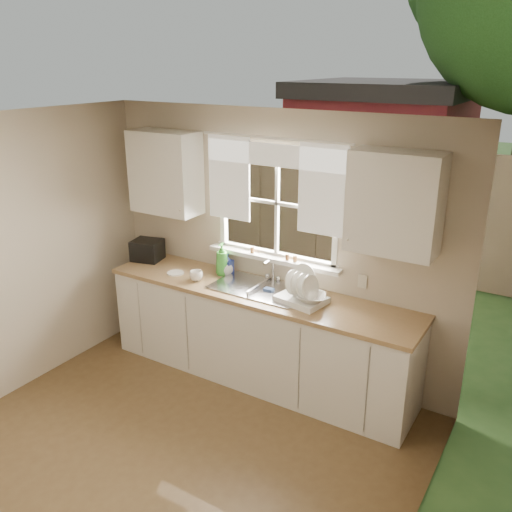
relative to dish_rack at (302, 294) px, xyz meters
The scene contains 21 objects.
ground 1.99m from the dish_rack, 105.34° to the right, with size 4.00×4.00×0.00m, color brown.
room_walls 1.80m from the dish_rack, 104.79° to the right, with size 3.62×4.02×2.50m.
ceiling 2.29m from the dish_rack, 105.34° to the right, with size 3.60×4.00×0.02m, color silver.
window 0.76m from the dish_rack, 143.41° to the left, with size 1.38×0.16×1.06m.
curtains 1.09m from the dish_rack, 147.80° to the left, with size 1.50×0.03×0.81m.
base_cabinets 0.72m from the dish_rack, behind, with size 3.00×0.62×0.87m, color white.
countertop 0.47m from the dish_rack, behind, with size 3.04×0.65×0.04m, color #A17D50.
upper_cabinet_left 1.83m from the dish_rack, behind, with size 0.70×0.33×0.80m, color white.
upper_cabinet_right 1.12m from the dish_rack, 13.18° to the left, with size 0.70×0.33×0.80m, color white.
wall_outlet 0.54m from the dish_rack, 37.26° to the left, with size 0.08×0.01×0.12m, color beige.
sill_jars 0.52m from the dish_rack, 144.98° to the left, with size 0.50×0.04×0.06m.
backyard 7.19m from the dish_rack, 88.96° to the left, with size 20.00×10.00×6.13m.
sink 0.48m from the dish_rack, behind, with size 0.88×0.52×0.40m.
dish_rack is the anchor object (origin of this frame).
bowl 0.12m from the dish_rack, 22.53° to the right, with size 0.25×0.25×0.06m, color beige.
soap_bottle_a 0.96m from the dish_rack, behind, with size 0.12×0.13×0.32m, color green.
soap_bottle_b 0.94m from the dish_rack, 167.18° to the left, with size 0.09×0.09×0.20m, color #3045B7.
soap_bottle_c 0.93m from the dish_rack, 168.79° to the left, with size 0.13×0.13×0.17m, color beige.
saucer 1.36m from the dish_rack, behind, with size 0.16×0.16×0.01m, color white.
cup 1.08m from the dish_rack, behind, with size 0.12×0.12×0.10m, color white.
black_appliance 1.86m from the dish_rack, behind, with size 0.29×0.25×0.21m, color black.
Camera 1 is at (2.36, -2.19, 2.89)m, focal length 38.00 mm.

